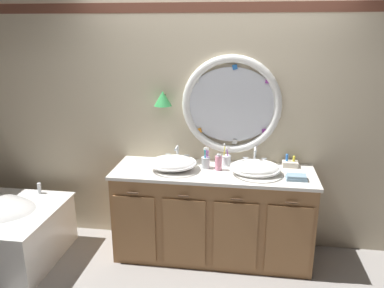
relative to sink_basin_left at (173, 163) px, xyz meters
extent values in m
plane|color=gray|center=(0.34, -0.23, -0.94)|extent=(14.00, 14.00, 0.00)
cube|color=beige|center=(0.34, 0.36, 0.36)|extent=(6.40, 0.08, 2.60)
cube|color=brown|center=(0.34, 0.32, 1.38)|extent=(6.27, 0.01, 0.09)
ellipsoid|color=silver|center=(0.51, 0.31, 0.50)|extent=(0.87, 0.02, 0.72)
torus|color=silver|center=(0.51, 0.30, 0.50)|extent=(0.95, 0.07, 0.95)
cube|color=green|center=(0.95, 0.29, 0.52)|extent=(0.05, 0.01, 0.05)
cube|color=purple|center=(0.84, 0.29, 0.74)|extent=(0.05, 0.01, 0.05)
cube|color=#2866B7|center=(0.54, 0.29, 0.86)|extent=(0.05, 0.01, 0.05)
cube|color=silver|center=(0.18, 0.29, 0.73)|extent=(0.05, 0.01, 0.05)
cube|color=silver|center=(0.08, 0.29, 0.49)|extent=(0.05, 0.01, 0.05)
cube|color=orange|center=(0.21, 0.29, 0.24)|extent=(0.05, 0.01, 0.05)
cube|color=silver|center=(0.56, 0.29, 0.14)|extent=(0.05, 0.01, 0.05)
cube|color=purple|center=(0.83, 0.29, 0.26)|extent=(0.05, 0.01, 0.05)
cylinder|color=#4C3823|center=(-0.13, 0.28, 0.58)|extent=(0.02, 0.09, 0.02)
cone|color=green|center=(-0.13, 0.23, 0.56)|extent=(0.17, 0.17, 0.14)
cube|color=olive|center=(0.38, 0.03, -0.52)|extent=(1.83, 0.58, 0.85)
cube|color=silver|center=(0.38, 0.03, -0.08)|extent=(1.87, 0.62, 0.03)
cube|color=silver|center=(0.38, 0.31, -0.15)|extent=(1.83, 0.02, 0.11)
cube|color=olive|center=(-0.31, -0.27, -0.56)|extent=(0.38, 0.02, 0.65)
cylinder|color=#422D1E|center=(-0.31, -0.28, -0.20)|extent=(0.10, 0.01, 0.01)
cube|color=olive|center=(0.15, -0.27, -0.56)|extent=(0.38, 0.02, 0.65)
cylinder|color=#422D1E|center=(0.15, -0.28, -0.20)|extent=(0.10, 0.01, 0.01)
cube|color=olive|center=(0.61, -0.27, -0.56)|extent=(0.38, 0.02, 0.65)
cylinder|color=#422D1E|center=(0.61, -0.28, -0.20)|extent=(0.10, 0.01, 0.01)
cube|color=olive|center=(1.06, -0.27, -0.56)|extent=(0.38, 0.02, 0.65)
cylinder|color=#422D1E|center=(1.06, -0.28, -0.20)|extent=(0.10, 0.01, 0.01)
cylinder|color=silver|center=(-1.41, 0.07, -0.37)|extent=(0.04, 0.04, 0.11)
ellipsoid|color=white|center=(0.00, 0.00, 0.00)|extent=(0.43, 0.33, 0.13)
torus|color=white|center=(0.00, 0.00, 0.00)|extent=(0.45, 0.45, 0.02)
cylinder|color=silver|center=(0.00, 0.00, 0.00)|extent=(0.03, 0.03, 0.01)
ellipsoid|color=white|center=(0.76, 0.00, -0.01)|extent=(0.44, 0.30, 0.11)
torus|color=white|center=(0.76, 0.00, -0.01)|extent=(0.46, 0.46, 0.02)
cylinder|color=silver|center=(0.76, 0.00, -0.01)|extent=(0.03, 0.03, 0.01)
cylinder|color=silver|center=(0.00, 0.25, -0.05)|extent=(0.05, 0.05, 0.02)
cylinder|color=silver|center=(0.00, 0.25, 0.02)|extent=(0.02, 0.02, 0.13)
sphere|color=silver|center=(0.00, 0.25, 0.08)|extent=(0.03, 0.03, 0.03)
cylinder|color=silver|center=(0.00, 0.19, 0.08)|extent=(0.02, 0.11, 0.02)
cylinder|color=silver|center=(-0.09, 0.25, -0.03)|extent=(0.04, 0.04, 0.06)
cylinder|color=silver|center=(0.09, 0.25, -0.03)|extent=(0.04, 0.04, 0.06)
cube|color=silver|center=(-0.09, 0.25, 0.00)|extent=(0.05, 0.01, 0.01)
cube|color=silver|center=(0.09, 0.25, 0.00)|extent=(0.05, 0.01, 0.01)
cylinder|color=silver|center=(0.76, 0.25, -0.05)|extent=(0.05, 0.05, 0.02)
cylinder|color=silver|center=(0.76, 0.25, 0.03)|extent=(0.02, 0.02, 0.15)
sphere|color=silver|center=(0.76, 0.25, 0.11)|extent=(0.03, 0.03, 0.03)
cylinder|color=silver|center=(0.76, 0.19, 0.11)|extent=(0.02, 0.12, 0.02)
cylinder|color=silver|center=(0.67, 0.25, -0.03)|extent=(0.04, 0.04, 0.06)
cylinder|color=silver|center=(0.84, 0.25, -0.03)|extent=(0.04, 0.04, 0.06)
cube|color=silver|center=(0.67, 0.25, 0.00)|extent=(0.05, 0.01, 0.01)
cube|color=silver|center=(0.84, 0.25, 0.00)|extent=(0.05, 0.01, 0.01)
cylinder|color=silver|center=(0.30, 0.09, -0.01)|extent=(0.08, 0.08, 0.10)
torus|color=silver|center=(0.30, 0.09, 0.04)|extent=(0.09, 0.09, 0.01)
cylinder|color=purple|center=(0.32, 0.09, 0.03)|extent=(0.02, 0.03, 0.17)
cube|color=white|center=(0.32, 0.09, 0.12)|extent=(0.02, 0.02, 0.02)
cylinder|color=purple|center=(0.30, 0.10, 0.03)|extent=(0.02, 0.03, 0.17)
cube|color=white|center=(0.30, 0.10, 0.13)|extent=(0.02, 0.02, 0.03)
cylinder|color=blue|center=(0.29, 0.09, 0.03)|extent=(0.03, 0.02, 0.16)
cube|color=white|center=(0.29, 0.09, 0.12)|extent=(0.02, 0.02, 0.02)
cylinder|color=#19ADB2|center=(0.30, 0.07, 0.03)|extent=(0.02, 0.01, 0.17)
cube|color=white|center=(0.30, 0.07, 0.13)|extent=(0.02, 0.02, 0.02)
cylinder|color=silver|center=(0.49, 0.19, -0.02)|extent=(0.08, 0.08, 0.09)
torus|color=silver|center=(0.49, 0.19, 0.03)|extent=(0.09, 0.09, 0.01)
cylinder|color=purple|center=(0.50, 0.19, 0.02)|extent=(0.03, 0.03, 0.15)
cube|color=white|center=(0.50, 0.19, 0.11)|extent=(0.03, 0.02, 0.03)
cylinder|color=yellow|center=(0.46, 0.19, 0.04)|extent=(0.02, 0.04, 0.18)
cube|color=white|center=(0.46, 0.19, 0.14)|extent=(0.01, 0.02, 0.03)
cylinder|color=pink|center=(0.42, 0.05, 0.00)|extent=(0.06, 0.06, 0.13)
cylinder|color=silver|center=(0.42, 0.05, 0.08)|extent=(0.04, 0.04, 0.02)
cylinder|color=silver|center=(0.42, 0.03, 0.09)|extent=(0.01, 0.04, 0.01)
cube|color=#7593A8|center=(1.11, -0.09, -0.05)|extent=(0.18, 0.11, 0.02)
cube|color=#7593A8|center=(1.11, -0.09, -0.03)|extent=(0.17, 0.11, 0.02)
cube|color=beige|center=(1.09, 0.24, -0.04)|extent=(0.14, 0.12, 0.05)
cylinder|color=blue|center=(1.06, 0.24, 0.02)|extent=(0.02, 0.02, 0.07)
cylinder|color=yellow|center=(1.12, 0.24, 0.01)|extent=(0.02, 0.02, 0.05)
camera|label=1|loc=(0.66, -3.29, 1.20)|focal=35.82mm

